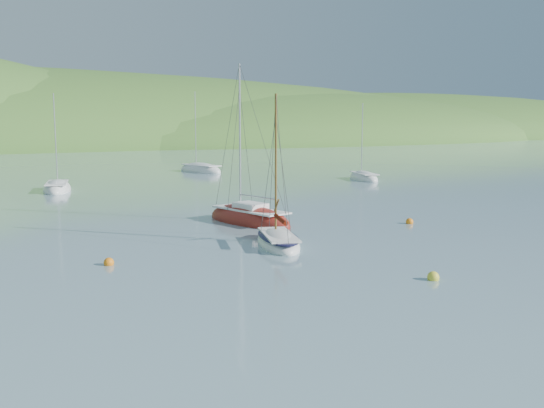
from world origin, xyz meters
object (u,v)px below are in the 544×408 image
sloop_red (249,220)px  distant_sloop_d (364,178)px  daysailer_white (278,242)px  distant_sloop_b (200,171)px  distant_sloop_a (57,189)px

sloop_red → distant_sloop_d: sloop_red is taller
daysailer_white → distant_sloop_d: size_ratio=0.91×
daysailer_white → sloop_red: bearing=93.5°
sloop_red → distant_sloop_d: bearing=26.7°
daysailer_white → sloop_red: size_ratio=0.77×
sloop_red → distant_sloop_d: size_ratio=1.18×
daysailer_white → distant_sloop_d: (27.27, 27.09, -0.04)m
daysailer_white → distant_sloop_d: bearing=64.3°
sloop_red → distant_sloop_b: 41.47m
daysailer_white → distant_sloop_a: bearing=118.6°
sloop_red → distant_sloop_a: (-7.33, 25.40, -0.04)m
distant_sloop_b → distant_sloop_d: distant_sloop_b is taller
sloop_red → distant_sloop_a: sloop_red is taller
daysailer_white → distant_sloop_a: 33.08m
distant_sloop_a → distant_sloop_b: distant_sloop_b is taller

